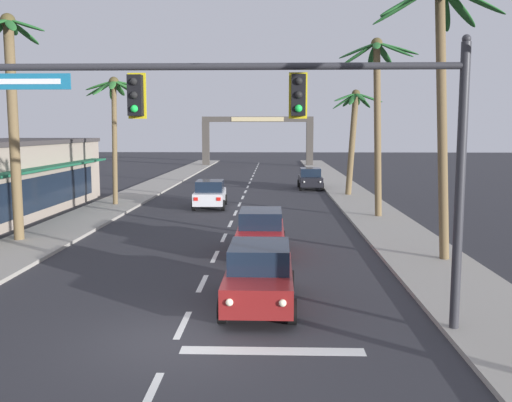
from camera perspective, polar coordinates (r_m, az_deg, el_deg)
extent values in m
plane|color=#2D2D33|center=(13.50, -8.00, -13.56)|extent=(220.00, 220.00, 0.00)
cube|color=#9E998E|center=(33.25, 11.47, -1.13)|extent=(3.20, 110.00, 0.14)
cube|color=#9E998E|center=(34.28, -15.19, -0.99)|extent=(3.20, 110.00, 0.14)
cube|color=silver|center=(10.98, -10.60, -18.62)|extent=(0.16, 2.00, 0.01)
cube|color=silver|center=(14.44, -7.30, -12.14)|extent=(0.16, 2.00, 0.01)
cube|color=silver|center=(18.04, -5.37, -8.18)|extent=(0.16, 2.00, 0.01)
cube|color=silver|center=(21.70, -4.11, -5.54)|extent=(0.16, 2.00, 0.01)
cube|color=silver|center=(25.41, -3.23, -3.67)|extent=(0.16, 2.00, 0.01)
cube|color=silver|center=(29.14, -2.57, -2.27)|extent=(0.16, 2.00, 0.01)
cube|color=silver|center=(32.89, -2.06, -1.19)|extent=(0.16, 2.00, 0.01)
cube|color=silver|center=(36.65, -1.66, -0.34)|extent=(0.16, 2.00, 0.01)
cube|color=silver|center=(40.41, -1.33, 0.36)|extent=(0.16, 2.00, 0.01)
cube|color=silver|center=(44.19, -1.06, 0.94)|extent=(0.16, 2.00, 0.01)
cube|color=silver|center=(47.96, -0.83, 1.43)|extent=(0.16, 2.00, 0.01)
cube|color=silver|center=(51.75, -0.63, 1.85)|extent=(0.16, 2.00, 0.01)
cube|color=silver|center=(55.53, -0.47, 2.21)|extent=(0.16, 2.00, 0.01)
cube|color=silver|center=(59.32, -0.32, 2.52)|extent=(0.16, 2.00, 0.01)
cube|color=silver|center=(63.11, -0.19, 2.80)|extent=(0.16, 2.00, 0.01)
cube|color=silver|center=(66.90, -0.07, 3.04)|extent=(0.16, 2.00, 0.01)
cube|color=silver|center=(70.69, 0.03, 3.26)|extent=(0.16, 2.00, 0.01)
cube|color=silver|center=(74.48, 0.12, 3.46)|extent=(0.16, 2.00, 0.01)
cube|color=silver|center=(78.27, 0.21, 3.63)|extent=(0.16, 2.00, 0.01)
cube|color=silver|center=(82.07, 0.28, 3.80)|extent=(0.16, 2.00, 0.01)
cube|color=silver|center=(12.76, 1.64, -14.74)|extent=(4.00, 0.44, 0.01)
cylinder|color=#2D2D33|center=(13.81, 19.68, 0.85)|extent=(0.22, 0.22, 6.69)
cylinder|color=#2D2D33|center=(13.21, -3.98, 13.25)|extent=(11.09, 0.16, 0.16)
sphere|color=#2D2D33|center=(13.88, 20.28, 14.95)|extent=(0.20, 0.20, 0.20)
cube|color=black|center=(13.09, 4.25, 10.50)|extent=(0.32, 0.26, 0.92)
sphere|color=black|center=(12.97, 4.29, 11.86)|extent=(0.17, 0.17, 0.17)
sphere|color=black|center=(12.95, 4.28, 10.53)|extent=(0.17, 0.17, 0.17)
sphere|color=#1EE54C|center=(12.93, 4.27, 9.21)|extent=(0.17, 0.17, 0.17)
cube|color=yellow|center=(13.25, 4.22, 10.45)|extent=(0.42, 0.03, 1.04)
cube|color=black|center=(13.45, -11.96, 10.27)|extent=(0.32, 0.26, 0.92)
sphere|color=black|center=(13.34, -12.14, 11.59)|extent=(0.17, 0.17, 0.17)
sphere|color=black|center=(13.32, -12.10, 10.30)|extent=(0.17, 0.17, 0.17)
sphere|color=#1EE54C|center=(13.30, -12.07, 9.01)|extent=(0.17, 0.17, 0.17)
cube|color=yellow|center=(13.61, -11.79, 10.24)|extent=(0.42, 0.03, 1.04)
cube|color=#196B93|center=(14.32, -22.26, 10.98)|extent=(2.21, 0.05, 0.36)
cube|color=white|center=(14.30, -22.31, 10.99)|extent=(1.77, 0.01, 0.12)
cube|color=maroon|center=(15.57, 0.33, -8.04)|extent=(1.80, 4.32, 0.72)
cube|color=black|center=(15.56, 0.35, -5.48)|extent=(1.62, 2.21, 0.64)
cylinder|color=black|center=(14.31, 3.64, -10.94)|extent=(0.23, 0.64, 0.64)
cylinder|color=black|center=(14.38, -3.38, -10.86)|extent=(0.23, 0.64, 0.64)
cylinder|color=black|center=(17.03, 3.43, -7.98)|extent=(0.23, 0.64, 0.64)
cylinder|color=black|center=(17.09, -2.42, -7.93)|extent=(0.23, 0.64, 0.64)
sphere|color=#F9EFC6|center=(13.46, 2.68, -10.15)|extent=(0.18, 0.18, 0.18)
sphere|color=#F9EFC6|center=(13.51, -2.67, -10.08)|extent=(0.18, 0.18, 0.18)
cube|color=red|center=(17.64, 2.73, -5.91)|extent=(0.24, 0.06, 0.20)
cube|color=red|center=(17.68, -1.57, -5.88)|extent=(0.24, 0.06, 0.20)
cube|color=red|center=(22.05, 0.47, -3.53)|extent=(1.77, 4.31, 0.72)
cube|color=black|center=(22.08, 0.48, -1.72)|extent=(1.61, 2.20, 0.64)
cylinder|color=black|center=(20.73, 2.78, -5.24)|extent=(0.22, 0.64, 0.64)
cylinder|color=black|center=(20.77, -2.01, -5.21)|extent=(0.22, 0.64, 0.64)
cylinder|color=black|center=(23.51, 2.65, -3.76)|extent=(0.22, 0.64, 0.64)
cylinder|color=black|center=(23.54, -1.56, -3.74)|extent=(0.22, 0.64, 0.64)
sphere|color=#F9EFC6|center=(19.90, 2.13, -4.47)|extent=(0.18, 0.18, 0.18)
sphere|color=#F9EFC6|center=(19.93, -1.45, -4.45)|extent=(0.18, 0.18, 0.18)
cube|color=red|center=(24.15, 2.14, -2.36)|extent=(0.24, 0.06, 0.20)
cube|color=red|center=(24.18, -0.99, -2.34)|extent=(0.24, 0.06, 0.20)
cube|color=silver|center=(35.25, -4.61, 0.46)|extent=(1.91, 4.36, 0.72)
cube|color=black|center=(35.03, -4.64, 1.53)|extent=(1.68, 2.26, 0.64)
cylinder|color=black|center=(36.78, -5.77, 0.15)|extent=(0.24, 0.65, 0.64)
cylinder|color=black|center=(36.65, -3.09, 0.16)|extent=(0.24, 0.65, 0.64)
cylinder|color=black|center=(33.97, -6.23, -0.43)|extent=(0.24, 0.65, 0.64)
cylinder|color=black|center=(33.84, -3.33, -0.43)|extent=(0.24, 0.65, 0.64)
sphere|color=#B2B2AD|center=(37.45, -5.30, 0.96)|extent=(0.18, 0.18, 0.18)
sphere|color=#B2B2AD|center=(37.36, -3.41, 0.97)|extent=(0.18, 0.18, 0.18)
cube|color=red|center=(33.17, -6.03, 0.19)|extent=(0.24, 0.07, 0.20)
cube|color=red|center=(33.06, -3.75, 0.20)|extent=(0.24, 0.07, 0.20)
cube|color=black|center=(46.44, 5.44, 2.05)|extent=(1.77, 4.30, 0.72)
cube|color=black|center=(46.53, 5.44, 2.90)|extent=(1.60, 2.20, 0.64)
cylinder|color=black|center=(45.12, 6.64, 1.43)|extent=(0.22, 0.64, 0.64)
cylinder|color=black|center=(45.02, 4.45, 1.44)|extent=(0.22, 0.64, 0.64)
cylinder|color=black|center=(47.94, 6.36, 1.76)|extent=(0.22, 0.64, 0.64)
cylinder|color=black|center=(47.84, 4.30, 1.78)|extent=(0.22, 0.64, 0.64)
sphere|color=#B2B2AD|center=(44.32, 6.41, 1.90)|extent=(0.18, 0.18, 0.18)
sphere|color=#B2B2AD|center=(44.24, 4.81, 1.91)|extent=(0.18, 0.18, 0.18)
cube|color=red|center=(48.62, 6.06, 2.39)|extent=(0.24, 0.06, 0.20)
cube|color=red|center=(48.54, 4.51, 2.40)|extent=(0.24, 0.06, 0.20)
cylinder|color=brown|center=(25.89, -23.03, 6.11)|extent=(0.43, 0.41, 9.10)
ellipsoid|color=#236028|center=(25.88, -21.96, 15.97)|extent=(1.60, 0.49, 0.61)
ellipsoid|color=#236028|center=(26.57, -22.18, 15.33)|extent=(1.13, 1.44, 0.95)
ellipsoid|color=#236028|center=(27.00, -23.20, 15.63)|extent=(0.79, 1.65, 0.52)
ellipsoid|color=#236028|center=(25.49, -23.31, 15.86)|extent=(1.15, 1.51, 0.78)
sphere|color=#4C4223|center=(26.26, -23.54, 16.18)|extent=(0.60, 0.60, 0.60)
cylinder|color=brown|center=(36.54, -13.94, 5.44)|extent=(0.44, 0.31, 7.64)
ellipsoid|color=#2D702D|center=(36.28, -12.62, 11.31)|extent=(1.93, 0.60, 0.57)
ellipsoid|color=#2D702D|center=(36.85, -12.74, 10.84)|extent=(1.68, 1.27, 1.06)
ellipsoid|color=#2D702D|center=(37.42, -13.53, 10.87)|extent=(0.55, 1.82, 0.93)
ellipsoid|color=#2D702D|center=(37.38, -14.10, 10.65)|extent=(0.96, 1.70, 1.18)
ellipsoid|color=#2D702D|center=(36.97, -15.35, 11.07)|extent=(1.91, 0.61, 0.67)
ellipsoid|color=#2D702D|center=(36.71, -15.32, 10.79)|extent=(1.78, 0.66, 1.05)
ellipsoid|color=#2D702D|center=(36.04, -15.00, 10.87)|extent=(1.26, 1.69, 1.06)
ellipsoid|color=#2D702D|center=(35.71, -14.14, 11.19)|extent=(0.73, 1.90, 0.75)
ellipsoid|color=#2D702D|center=(35.98, -13.00, 11.13)|extent=(1.79, 1.27, 0.83)
sphere|color=#4C4223|center=(36.63, -14.02, 11.49)|extent=(0.60, 0.60, 0.60)
cylinder|color=brown|center=(21.21, 18.09, 6.90)|extent=(0.88, 0.34, 9.61)
ellipsoid|color=#236028|center=(22.51, 19.52, 17.87)|extent=(2.04, 1.82, 1.33)
ellipsoid|color=#236028|center=(22.66, 18.24, 17.77)|extent=(1.30, 2.28, 1.38)
ellipsoid|color=#236028|center=(22.28, 15.00, 18.72)|extent=(1.99, 2.11, 0.90)
ellipsoid|color=#236028|center=(21.47, 14.72, 18.46)|extent=(2.33, 0.74, 1.42)
cylinder|color=brown|center=(31.19, 12.05, 6.66)|extent=(0.69, 0.36, 9.19)
ellipsoid|color=#236028|center=(31.67, 13.99, 14.56)|extent=(2.26, 0.44, 0.75)
ellipsoid|color=#236028|center=(32.37, 12.69, 14.10)|extent=(1.50, 2.01, 1.11)
ellipsoid|color=#236028|center=(32.43, 11.60, 14.09)|extent=(0.42, 2.13, 1.14)
ellipsoid|color=#236028|center=(31.73, 10.17, 14.18)|extent=(2.02, 1.32, 1.25)
ellipsoid|color=#236028|center=(30.97, 10.14, 14.59)|extent=(2.20, 1.02, 1.01)
ellipsoid|color=#236028|center=(30.35, 11.96, 14.96)|extent=(0.78, 2.29, 0.75)
ellipsoid|color=#236028|center=(30.91, 13.70, 14.49)|extent=(1.92, 1.70, 1.04)
sphere|color=#4C4223|center=(31.48, 11.97, 15.14)|extent=(0.60, 0.60, 0.60)
cylinder|color=brown|center=(41.42, 9.56, 5.44)|extent=(0.84, 0.43, 7.25)
ellipsoid|color=#236028|center=(41.56, 11.25, 10.10)|extent=(1.95, 0.56, 0.77)
ellipsoid|color=#236028|center=(42.18, 10.65, 9.83)|extent=(1.54, 1.55, 1.10)
ellipsoid|color=#236028|center=(42.40, 10.07, 9.99)|extent=(0.83, 1.93, 0.88)
ellipsoid|color=#236028|center=(42.25, 9.31, 9.93)|extent=(1.09, 1.85, 1.00)
ellipsoid|color=#236028|center=(41.65, 8.80, 9.84)|extent=(1.77, 0.95, 1.20)
ellipsoid|color=#236028|center=(40.92, 8.89, 10.22)|extent=(1.87, 1.32, 0.74)
ellipsoid|color=#236028|center=(40.62, 9.65, 10.03)|extent=(1.04, 1.86, 1.01)
ellipsoid|color=#236028|center=(40.60, 10.37, 10.21)|extent=(0.74, 1.97, 0.74)
ellipsoid|color=#236028|center=(41.16, 11.16, 10.09)|extent=(1.86, 1.28, 0.83)
sphere|color=#4C4223|center=(41.51, 9.95, 10.50)|extent=(0.60, 0.60, 0.60)
cube|color=#195B3D|center=(32.72, -19.80, 3.21)|extent=(1.00, 16.87, 0.12)
cube|color=black|center=(32.99, -20.40, 0.83)|extent=(0.06, 15.88, 1.80)
cube|color=#423D38|center=(76.48, -5.03, 5.70)|extent=(0.90, 0.90, 5.80)
cube|color=#423D38|center=(76.08, 5.38, 5.69)|extent=(0.90, 0.90, 5.80)
cube|color=#423D38|center=(75.96, 0.16, 8.17)|extent=(14.68, 0.60, 0.70)
cube|color=tan|center=(75.64, 0.15, 8.17)|extent=(6.89, 0.08, 0.56)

